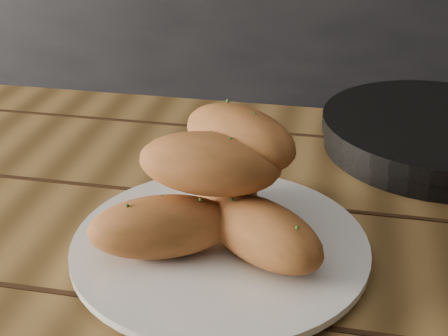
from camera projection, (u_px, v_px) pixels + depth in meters
counter at (165, 97)px, 1.87m from camera, size 2.80×0.60×0.90m
plate at (220, 247)px, 0.63m from camera, size 0.30×0.30×0.02m
bread_rolls at (219, 191)px, 0.60m from camera, size 0.25×0.21×0.13m
skillet at (439, 134)px, 0.84m from camera, size 0.44×0.31×0.05m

